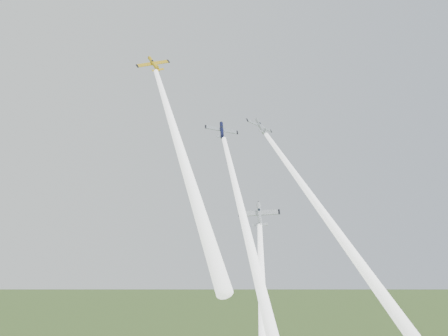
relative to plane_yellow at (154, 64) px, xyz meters
The scene contains 7 objects.
plane_yellow is the anchor object (origin of this frame).
smoke_trail_yellow 33.68m from the plane_yellow, 92.23° to the right, with size 2.41×2.41×60.96m, color white, non-canonical shape.
plane_navy 20.99m from the plane_yellow, ahead, with size 7.75×7.68×1.21m, color black, non-canonical shape.
smoke_trail_navy 52.11m from the plane_yellow, 69.58° to the right, with size 2.41×2.41×73.40m, color white, non-canonical shape.
plane_silver_right 27.96m from the plane_yellow, ahead, with size 7.27×7.21×1.14m, color #A3ABB1, non-canonical shape.
smoke_trail_silver_right 52.34m from the plane_yellow, 40.03° to the right, with size 2.41×2.41×59.87m, color white, non-canonical shape.
plane_silver_low 40.58m from the plane_yellow, 35.48° to the right, with size 8.47×8.41×1.33m, color #ADB3BB, non-canonical shape.
Camera 1 is at (-45.41, -114.82, 75.43)m, focal length 45.00 mm.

